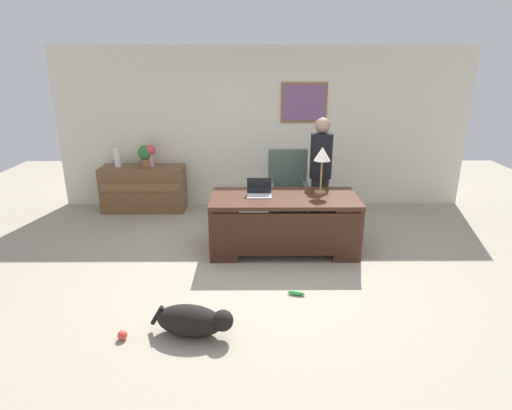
{
  "coord_description": "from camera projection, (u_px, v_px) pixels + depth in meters",
  "views": [
    {
      "loc": [
        -0.17,
        -4.71,
        2.47
      ],
      "look_at": [
        -0.13,
        0.3,
        0.75
      ],
      "focal_mm": 29.75,
      "sensor_mm": 36.0,
      "label": 1
    }
  ],
  "objects": [
    {
      "name": "dog_lying",
      "position": [
        193.0,
        321.0,
        3.97
      ],
      "size": [
        0.81,
        0.42,
        0.3
      ],
      "color": "black",
      "rests_on": "ground_plane"
    },
    {
      "name": "ground_plane",
      "position": [
        267.0,
        270.0,
        5.25
      ],
      "size": [
        12.0,
        12.0,
        0.0
      ],
      "primitive_type": "plane",
      "color": "#9E937F"
    },
    {
      "name": "vase_with_flowers",
      "position": [
        151.0,
        153.0,
        7.04
      ],
      "size": [
        0.17,
        0.17,
        0.37
      ],
      "color": "#C48798",
      "rests_on": "credenza"
    },
    {
      "name": "credenza",
      "position": [
        144.0,
        189.0,
        7.24
      ],
      "size": [
        1.39,
        0.5,
        0.77
      ],
      "color": "brown",
      "rests_on": "ground_plane"
    },
    {
      "name": "desk_lamp",
      "position": [
        322.0,
        157.0,
        5.57
      ],
      "size": [
        0.22,
        0.22,
        0.63
      ],
      "color": "#9E8447",
      "rests_on": "desk"
    },
    {
      "name": "person_standing",
      "position": [
        320.0,
        174.0,
        6.26
      ],
      "size": [
        0.32,
        0.32,
        1.7
      ],
      "color": "#262323",
      "rests_on": "ground_plane"
    },
    {
      "name": "dog_toy_ball",
      "position": [
        122.0,
        335.0,
        3.94
      ],
      "size": [
        0.09,
        0.09,
        0.09
      ],
      "primitive_type": "sphere",
      "color": "#E53F33",
      "rests_on": "ground_plane"
    },
    {
      "name": "back_wall",
      "position": [
        263.0,
        128.0,
        7.27
      ],
      "size": [
        7.0,
        0.16,
        2.7
      ],
      "color": "beige",
      "rests_on": "ground_plane"
    },
    {
      "name": "vase_empty",
      "position": [
        117.0,
        158.0,
        7.07
      ],
      "size": [
        0.11,
        0.11,
        0.31
      ],
      "primitive_type": "cylinder",
      "color": "silver",
      "rests_on": "credenza"
    },
    {
      "name": "potted_plant",
      "position": [
        145.0,
        155.0,
        7.06
      ],
      "size": [
        0.24,
        0.24,
        0.36
      ],
      "color": "brown",
      "rests_on": "credenza"
    },
    {
      "name": "desk",
      "position": [
        284.0,
        222.0,
        5.66
      ],
      "size": [
        1.94,
        0.88,
        0.76
      ],
      "color": "#422316",
      "rests_on": "ground_plane"
    },
    {
      "name": "dog_toy_bone",
      "position": [
        296.0,
        293.0,
        4.69
      ],
      "size": [
        0.2,
        0.1,
        0.05
      ],
      "primitive_type": "ellipsoid",
      "rotation": [
        0.0,
        0.0,
        2.85
      ],
      "color": "green",
      "rests_on": "ground_plane"
    },
    {
      "name": "armchair",
      "position": [
        288.0,
        193.0,
        6.58
      ],
      "size": [
        0.6,
        0.59,
        1.16
      ],
      "color": "#475B4C",
      "rests_on": "ground_plane"
    },
    {
      "name": "laptop",
      "position": [
        259.0,
        191.0,
        5.6
      ],
      "size": [
        0.32,
        0.22,
        0.22
      ],
      "color": "#B2B5BA",
      "rests_on": "desk"
    }
  ]
}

